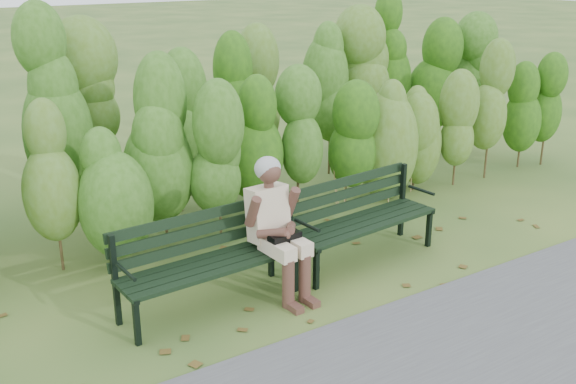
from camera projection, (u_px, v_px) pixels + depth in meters
ground at (307, 273)px, 6.72m from camera, size 80.00×80.00×0.00m
footpath at (475, 383)px, 4.98m from camera, size 60.00×2.50×0.01m
hedge_band at (217, 114)px, 7.77m from camera, size 11.04×1.67×2.42m
leaf_litter at (287, 291)px, 6.35m from camera, size 5.83×2.16×0.01m
bench_left at (204, 254)px, 5.97m from camera, size 1.69×0.63×0.83m
bench_right at (357, 213)px, 6.91m from camera, size 1.72×0.71×0.84m
seated_woman at (276, 220)px, 6.12m from camera, size 0.53×0.78×1.29m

